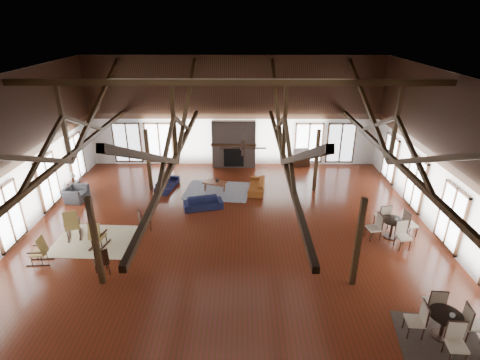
{
  "coord_description": "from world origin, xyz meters",
  "views": [
    {
      "loc": [
        0.47,
        -13.15,
        7.86
      ],
      "look_at": [
        0.38,
        1.0,
        1.62
      ],
      "focal_mm": 28.0,
      "sensor_mm": 36.0,
      "label": 1
    }
  ],
  "objects_px": {
    "armchair": "(76,194)",
    "cafe_table_near": "(444,321)",
    "cafe_table_far": "(392,225)",
    "tv_console": "(299,161)",
    "coffee_table": "(215,183)",
    "sofa_navy_front": "(203,203)",
    "sofa_orange": "(257,185)",
    "sofa_navy_left": "(167,184)"
  },
  "relations": [
    {
      "from": "armchair",
      "to": "cafe_table_near",
      "type": "distance_m",
      "value": 15.22
    },
    {
      "from": "cafe_table_far",
      "to": "cafe_table_near",
      "type": "bearing_deg",
      "value": -94.92
    },
    {
      "from": "armchair",
      "to": "tv_console",
      "type": "height_order",
      "value": "armchair"
    },
    {
      "from": "coffee_table",
      "to": "armchair",
      "type": "xyz_separation_m",
      "value": [
        -6.33,
        -1.2,
        -0.03
      ]
    },
    {
      "from": "cafe_table_far",
      "to": "tv_console",
      "type": "xyz_separation_m",
      "value": [
        -2.49,
        7.5,
        -0.24
      ]
    },
    {
      "from": "sofa_navy_front",
      "to": "sofa_orange",
      "type": "height_order",
      "value": "sofa_orange"
    },
    {
      "from": "armchair",
      "to": "cafe_table_far",
      "type": "xyz_separation_m",
      "value": [
        13.42,
        -3.02,
        0.19
      ]
    },
    {
      "from": "cafe_table_near",
      "to": "sofa_orange",
      "type": "bearing_deg",
      "value": 116.96
    },
    {
      "from": "armchair",
      "to": "tv_console",
      "type": "distance_m",
      "value": 11.81
    },
    {
      "from": "coffee_table",
      "to": "cafe_table_far",
      "type": "xyz_separation_m",
      "value": [
        7.09,
        -4.22,
        0.16
      ]
    },
    {
      "from": "tv_console",
      "to": "cafe_table_far",
      "type": "bearing_deg",
      "value": -71.63
    },
    {
      "from": "armchair",
      "to": "sofa_navy_left",
      "type": "bearing_deg",
      "value": -64.31
    },
    {
      "from": "sofa_navy_front",
      "to": "tv_console",
      "type": "relative_size",
      "value": 1.51
    },
    {
      "from": "coffee_table",
      "to": "armchair",
      "type": "relative_size",
      "value": 1.2
    },
    {
      "from": "sofa_navy_front",
      "to": "cafe_table_far",
      "type": "distance_m",
      "value": 7.82
    },
    {
      "from": "sofa_navy_left",
      "to": "armchair",
      "type": "distance_m",
      "value": 4.19
    },
    {
      "from": "sofa_navy_front",
      "to": "cafe_table_far",
      "type": "bearing_deg",
      "value": -31.47
    },
    {
      "from": "armchair",
      "to": "cafe_table_near",
      "type": "bearing_deg",
      "value": -114.42
    },
    {
      "from": "tv_console",
      "to": "sofa_orange",
      "type": "bearing_deg",
      "value": -127.61
    },
    {
      "from": "tv_console",
      "to": "sofa_navy_front",
      "type": "bearing_deg",
      "value": -133.73
    },
    {
      "from": "cafe_table_near",
      "to": "armchair",
      "type": "bearing_deg",
      "value": 148.66
    },
    {
      "from": "cafe_table_far",
      "to": "tv_console",
      "type": "relative_size",
      "value": 1.82
    },
    {
      "from": "sofa_navy_front",
      "to": "tv_console",
      "type": "bearing_deg",
      "value": 31.85
    },
    {
      "from": "sofa_orange",
      "to": "coffee_table",
      "type": "bearing_deg",
      "value": -84.51
    },
    {
      "from": "coffee_table",
      "to": "cafe_table_near",
      "type": "xyz_separation_m",
      "value": [
        6.66,
        -9.11,
        0.15
      ]
    },
    {
      "from": "sofa_navy_front",
      "to": "armchair",
      "type": "relative_size",
      "value": 1.66
    },
    {
      "from": "sofa_navy_left",
      "to": "sofa_navy_front",
      "type": "bearing_deg",
      "value": -125.12
    },
    {
      "from": "sofa_navy_left",
      "to": "tv_console",
      "type": "distance_m",
      "value": 7.63
    },
    {
      "from": "cafe_table_far",
      "to": "tv_console",
      "type": "bearing_deg",
      "value": 108.37
    },
    {
      "from": "sofa_navy_left",
      "to": "sofa_orange",
      "type": "xyz_separation_m",
      "value": [
        4.41,
        -0.18,
        0.01
      ]
    },
    {
      "from": "sofa_orange",
      "to": "cafe_table_far",
      "type": "distance_m",
      "value": 6.56
    },
    {
      "from": "sofa_orange",
      "to": "tv_console",
      "type": "height_order",
      "value": "tv_console"
    },
    {
      "from": "cafe_table_near",
      "to": "sofa_navy_left",
      "type": "bearing_deg",
      "value": 134.25
    },
    {
      "from": "cafe_table_far",
      "to": "sofa_orange",
      "type": "bearing_deg",
      "value": 140.29
    },
    {
      "from": "armchair",
      "to": "cafe_table_near",
      "type": "height_order",
      "value": "cafe_table_near"
    },
    {
      "from": "coffee_table",
      "to": "sofa_navy_left",
      "type": "bearing_deg",
      "value": -163.7
    },
    {
      "from": "coffee_table",
      "to": "tv_console",
      "type": "bearing_deg",
      "value": 55.38
    },
    {
      "from": "sofa_navy_left",
      "to": "armchair",
      "type": "xyz_separation_m",
      "value": [
        -3.97,
        -1.35,
        0.08
      ]
    },
    {
      "from": "armchair",
      "to": "cafe_table_far",
      "type": "height_order",
      "value": "cafe_table_far"
    },
    {
      "from": "coffee_table",
      "to": "tv_console",
      "type": "relative_size",
      "value": 1.09
    },
    {
      "from": "sofa_navy_left",
      "to": "tv_console",
      "type": "bearing_deg",
      "value": -54.48
    },
    {
      "from": "sofa_navy_left",
      "to": "armchair",
      "type": "relative_size",
      "value": 1.68
    }
  ]
}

